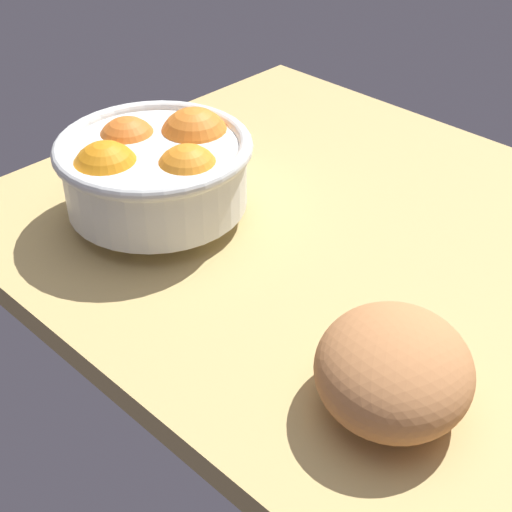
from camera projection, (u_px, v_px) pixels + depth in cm
name	position (u px, v px, depth cm)	size (l,w,h in cm)	color
ground_plane	(352.00, 249.00, 84.70)	(82.56, 65.36, 3.00)	tan
fruit_bowl	(156.00, 167.00, 83.65)	(22.33, 22.33, 11.79)	white
bread_loaf	(394.00, 369.00, 61.18)	(14.74, 13.29, 8.20)	#C07C48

